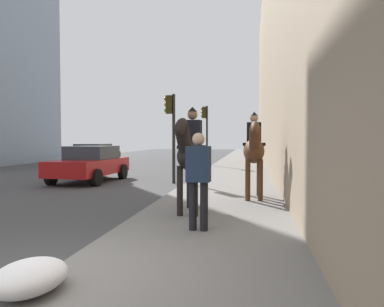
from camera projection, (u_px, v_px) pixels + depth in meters
The scene contains 9 objects.
sidewalk_slab at pixel (179, 288), 4.09m from camera, with size 120.00×3.26×0.12m, color slate.
mounted_horse_near at pixel (191, 154), 7.99m from camera, with size 2.15×0.64×2.30m.
mounted_horse_far at pixel (254, 150), 9.90m from camera, with size 2.15×0.61×2.34m.
pedestrian_greeting at pixel (198, 175), 6.43m from camera, with size 0.30×0.42×1.70m.
car_near_lane at pixel (90, 163), 14.94m from camera, with size 4.16×2.16×1.44m.
car_mid_lane at pixel (95, 155), 22.72m from camera, with size 3.94×2.09×1.44m.
traffic_light_near_curb at pixel (171, 123), 14.31m from camera, with size 0.20×0.44×3.45m.
traffic_light_far_curb at pixel (206, 126), 22.93m from camera, with size 0.20×0.44×3.78m.
snow_pile_near at pixel (29, 277), 3.84m from camera, with size 0.93×0.71×0.32m, color white.
Camera 1 is at (-3.96, -2.41, 1.70)m, focal length 34.70 mm.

